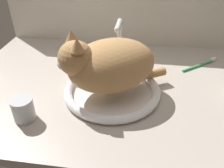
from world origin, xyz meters
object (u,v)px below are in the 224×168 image
at_px(cat, 106,65).
at_px(toothbrush, 200,65).
at_px(faucet, 119,48).
at_px(sink_basin, 112,90).
at_px(metal_jar, 23,109).

distance_m(cat, toothbrush, 0.45).
height_order(faucet, toothbrush, faucet).
relative_size(faucet, toothbrush, 1.29).
distance_m(faucet, cat, 0.21).
relative_size(sink_basin, faucet, 1.68).
height_order(cat, toothbrush, cat).
xyz_separation_m(sink_basin, toothbrush, (0.33, 0.24, -0.01)).
distance_m(faucet, toothbrush, 0.35).
height_order(metal_jar, toothbrush, metal_jar).
distance_m(sink_basin, cat, 0.11).
distance_m(cat, metal_jar, 0.29).
xyz_separation_m(sink_basin, cat, (-0.02, -0.01, 0.11)).
relative_size(sink_basin, cat, 0.92).
bearing_deg(sink_basin, cat, -149.65).
bearing_deg(metal_jar, cat, 34.70).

